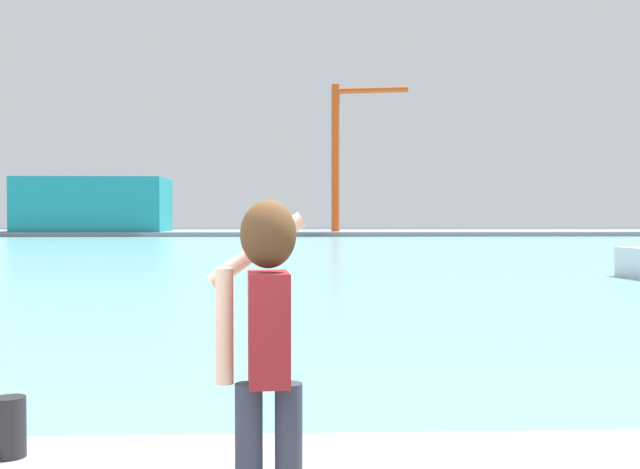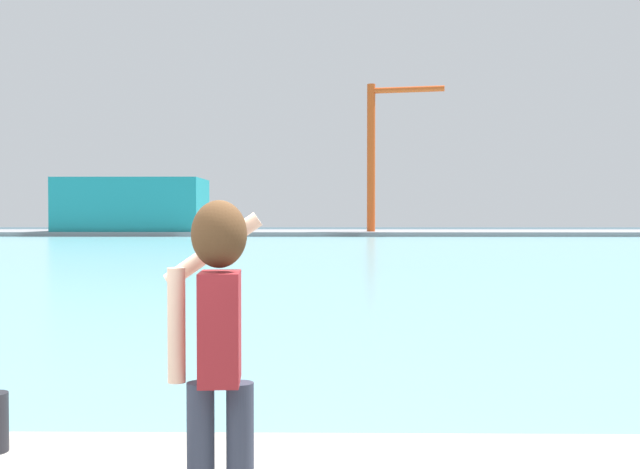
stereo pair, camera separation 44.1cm
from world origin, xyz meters
name	(u,v)px [view 1 (the left image)]	position (x,y,z in m)	size (l,w,h in m)	color
ground_plane	(278,249)	(0.00, 50.00, 0.00)	(220.00, 220.00, 0.00)	#334751
harbor_water	(279,248)	(0.00, 52.00, 0.01)	(140.00, 100.00, 0.02)	#6BA8B2
far_shore_dock	(284,233)	(0.00, 92.00, 0.26)	(140.00, 20.00, 0.53)	gray
person_photographer	(266,335)	(0.84, 0.07, 1.73)	(0.53, 0.55, 1.74)	#2D3342
harbor_bollard	(10,427)	(-0.97, 1.51, 0.87)	(0.21, 0.21, 0.42)	black
warehouse_left	(94,205)	(-23.03, 87.69, 3.77)	(17.39, 9.51, 6.48)	teal
port_crane	(342,145)	(7.13, 86.48, 11.02)	(9.17, 2.46, 17.83)	#D84C19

